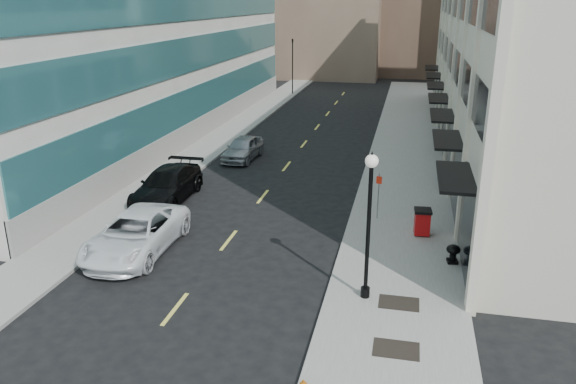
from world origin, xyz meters
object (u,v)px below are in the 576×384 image
at_px(traffic_signal, 293,42).
at_px(urn_planter, 453,252).
at_px(car_white_van, 136,234).
at_px(sign_post, 379,189).
at_px(lamppost, 369,214).
at_px(car_black_pickup, 167,185).
at_px(car_silver_sedan, 243,148).
at_px(trash_bin, 422,221).

bearing_deg(traffic_signal, urn_planter, -69.55).
bearing_deg(car_white_van, traffic_signal, 92.33).
bearing_deg(sign_post, lamppost, -76.30).
xyz_separation_m(lamppost, urn_planter, (3.20, 3.50, -2.69)).
xyz_separation_m(car_white_van, car_black_pickup, (-1.40, 6.35, 0.01)).
height_order(lamppost, urn_planter, lamppost).
bearing_deg(lamppost, sign_post, 90.58).
distance_m(car_black_pickup, urn_planter, 15.20).
bearing_deg(sign_post, car_silver_sedan, 148.83).
height_order(car_white_van, car_black_pickup, car_black_pickup).
relative_size(car_black_pickup, car_silver_sedan, 1.30).
xyz_separation_m(car_white_van, urn_planter, (13.00, 1.50, -0.23)).
distance_m(car_black_pickup, car_silver_sedan, 8.80).
xyz_separation_m(traffic_signal, sign_post, (11.82, -36.29, -4.09)).
relative_size(traffic_signal, sign_post, 3.06).
xyz_separation_m(lamppost, sign_post, (-0.08, 7.71, -1.67)).
relative_size(traffic_signal, car_silver_sedan, 1.54).
relative_size(car_white_van, car_black_pickup, 1.04).
xyz_separation_m(car_silver_sedan, sign_post, (9.52, -9.29, 0.86)).
bearing_deg(car_silver_sedan, urn_planter, -43.14).
bearing_deg(car_white_van, car_black_pickup, 101.89).
xyz_separation_m(car_silver_sedan, lamppost, (9.60, -17.00, 2.53)).
height_order(car_black_pickup, lamppost, lamppost).
height_order(trash_bin, sign_post, sign_post).
relative_size(car_white_van, lamppost, 1.14).
relative_size(car_white_van, sign_post, 2.68).
distance_m(traffic_signal, sign_post, 38.38).
distance_m(trash_bin, sign_post, 2.73).
xyz_separation_m(trash_bin, lamppost, (-2.00, -6.14, 2.50)).
relative_size(car_white_van, urn_planter, 7.97).
distance_m(car_white_van, sign_post, 11.30).
distance_m(lamppost, urn_planter, 5.45).
distance_m(trash_bin, lamppost, 6.92).
distance_m(car_silver_sedan, urn_planter, 18.61).
height_order(traffic_signal, car_white_van, traffic_signal).
xyz_separation_m(car_white_van, car_silver_sedan, (0.20, 15.00, -0.07)).
relative_size(car_silver_sedan, trash_bin, 3.73).
xyz_separation_m(car_black_pickup, trash_bin, (13.20, -2.21, -0.05)).
bearing_deg(sign_post, trash_bin, -23.99).
distance_m(car_white_van, car_black_pickup, 6.50).
xyz_separation_m(traffic_signal, car_black_pickup, (0.70, -35.65, -4.86)).
height_order(car_white_van, lamppost, lamppost).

